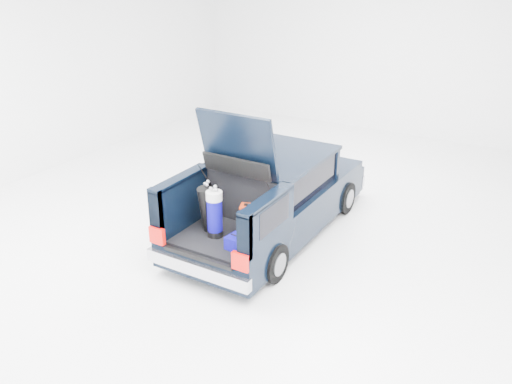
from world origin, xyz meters
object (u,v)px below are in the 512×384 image
Objects in this scene: blue_golf_bag at (215,213)px; blue_duffel at (240,244)px; black_golf_bag at (207,209)px; car at (274,196)px; red_suitcase at (251,221)px.

blue_golf_bag is 0.66m from blue_duffel.
blue_duffel is at bearing -13.69° from black_golf_bag.
car reaches higher than black_golf_bag.
blue_duffel is (0.57, -0.17, -0.28)m from blue_golf_bag.
blue_golf_bag is (-0.47, -0.28, 0.13)m from red_suitcase.
car is 1.86m from blue_duffel.
blue_golf_bag reaches higher than blue_duffel.
red_suitcase reaches higher than blue_duffel.
red_suitcase is 0.64× the size of black_golf_bag.
black_golf_bag reaches higher than red_suitcase.
car is 1.67m from blue_golf_bag.
red_suitcase is 0.64× the size of blue_golf_bag.
black_golf_bag is 1.00× the size of blue_golf_bag.
blue_duffel is (0.77, -0.26, -0.28)m from black_golf_bag.
red_suitcase is at bearing 21.14° from black_golf_bag.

